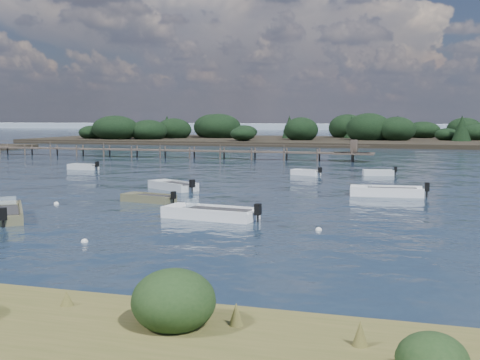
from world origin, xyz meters
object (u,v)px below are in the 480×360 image
(tender_far_white, at_px, (306,174))
(jetty, at_px, (163,150))
(dinghy_mid_white_b, at_px, (386,193))
(tender_far_grey, at_px, (83,168))
(dinghy_mid_grey, at_px, (173,187))
(tender_far_grey_b, at_px, (378,174))
(dinghy_near_olive, at_px, (4,216))
(dinghy_extra_a, at_px, (149,200))
(dinghy_mid_white_a, at_px, (210,215))

(tender_far_white, distance_m, jetty, 29.96)
(dinghy_mid_white_b, bearing_deg, tender_far_grey, 158.48)
(dinghy_mid_white_b, distance_m, dinghy_mid_grey, 15.90)
(tender_far_grey_b, bearing_deg, dinghy_mid_white_b, -84.19)
(tender_far_grey_b, bearing_deg, dinghy_near_olive, -120.42)
(tender_far_grey, relative_size, tender_far_grey_b, 1.12)
(dinghy_mid_grey, distance_m, dinghy_extra_a, 6.71)
(dinghy_mid_white_a, relative_size, tender_far_grey_b, 1.75)
(tender_far_white, bearing_deg, dinghy_extra_a, -107.81)
(dinghy_mid_white_b, relative_size, dinghy_mid_grey, 1.19)
(tender_far_grey, bearing_deg, dinghy_near_olive, -66.64)
(dinghy_mid_white_a, height_order, dinghy_near_olive, dinghy_near_olive)
(dinghy_mid_white_b, height_order, tender_far_grey, dinghy_mid_white_b)
(dinghy_near_olive, bearing_deg, tender_far_grey, 113.36)
(dinghy_mid_grey, distance_m, jetty, 36.45)
(dinghy_near_olive, bearing_deg, dinghy_mid_white_b, 39.10)
(dinghy_mid_white_b, xyz_separation_m, tender_far_grey, (-31.79, 12.53, -0.01))
(tender_far_white, height_order, dinghy_mid_white_b, dinghy_mid_white_b)
(tender_far_white, bearing_deg, tender_far_grey, -178.48)
(tender_far_grey, relative_size, jetty, 0.06)
(dinghy_mid_white_b, relative_size, jetty, 0.08)
(tender_far_white, xyz_separation_m, tender_far_grey, (-23.64, -0.63, 0.01))
(dinghy_mid_grey, bearing_deg, dinghy_mid_white_b, 3.23)
(tender_far_white, bearing_deg, dinghy_mid_grey, -118.79)
(dinghy_near_olive, distance_m, dinghy_extra_a, 9.59)
(dinghy_mid_grey, relative_size, tender_far_grey, 1.26)
(dinghy_mid_grey, height_order, dinghy_extra_a, dinghy_mid_grey)
(tender_far_white, xyz_separation_m, dinghy_mid_grey, (-7.72, -14.05, 0.01))
(dinghy_extra_a, bearing_deg, dinghy_near_olive, -119.56)
(tender_far_grey, xyz_separation_m, dinghy_near_olive, (12.27, -28.40, 0.02))
(dinghy_mid_grey, relative_size, jetty, 0.07)
(dinghy_mid_grey, bearing_deg, tender_far_grey, 139.85)
(jetty, bearing_deg, tender_far_white, -39.23)
(tender_far_grey_b, bearing_deg, dinghy_extra_a, -120.73)
(dinghy_mid_white_b, relative_size, tender_far_grey, 1.50)
(tender_far_grey, distance_m, dinghy_extra_a, 26.29)
(dinghy_mid_white_b, bearing_deg, dinghy_extra_a, -153.04)
(dinghy_extra_a, bearing_deg, dinghy_mid_white_a, -39.51)
(tender_far_white, bearing_deg, dinghy_mid_white_a, -91.36)
(dinghy_mid_white_b, relative_size, tender_far_grey_b, 1.69)
(dinghy_mid_white_b, relative_size, dinghy_extra_a, 1.39)
(tender_far_white, xyz_separation_m, dinghy_mid_white_b, (8.15, -13.16, 0.03))
(tender_far_white, relative_size, jetty, 0.05)
(tender_far_grey_b, bearing_deg, dinghy_mid_white_a, -104.87)
(dinghy_mid_white_a, height_order, dinghy_mid_grey, dinghy_mid_white_a)
(dinghy_near_olive, bearing_deg, dinghy_extra_a, 60.44)
(tender_far_grey, bearing_deg, dinghy_extra_a, -49.72)
(dinghy_mid_white_a, relative_size, dinghy_extra_a, 1.44)
(tender_far_white, bearing_deg, jetty, 140.77)
(dinghy_mid_white_a, distance_m, dinghy_mid_white_b, 15.26)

